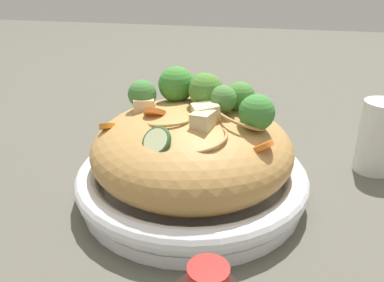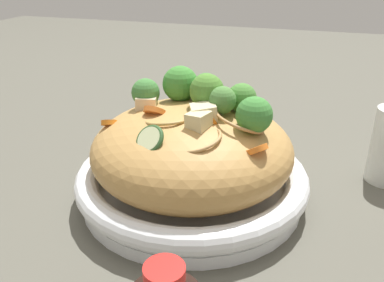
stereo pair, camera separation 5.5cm
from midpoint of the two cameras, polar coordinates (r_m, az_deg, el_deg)
name	(u,v)px [view 1 (the left image)]	position (r m, az deg, el deg)	size (l,w,h in m)	color
ground_plane	(192,195)	(0.60, -2.68, -7.76)	(3.00, 3.00, 0.00)	#535147
serving_bowl	(192,180)	(0.58, -2.73, -5.63)	(0.33, 0.33, 0.05)	white
noodle_heap	(192,149)	(0.56, -2.83, -1.14)	(0.28, 0.28, 0.13)	tan
broccoli_florets	(204,94)	(0.55, -1.20, 6.53)	(0.22, 0.12, 0.07)	#A2B87A
carrot_coins	(193,118)	(0.53, -2.83, 3.24)	(0.24, 0.16, 0.04)	orange
zucchini_slices	(218,114)	(0.56, 0.89, 3.81)	(0.15, 0.25, 0.04)	beige
chicken_chunks	(183,113)	(0.52, -4.28, 3.94)	(0.13, 0.09, 0.03)	beige
drinking_glass	(378,137)	(0.69, 22.68, 0.47)	(0.06, 0.06, 0.12)	silver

